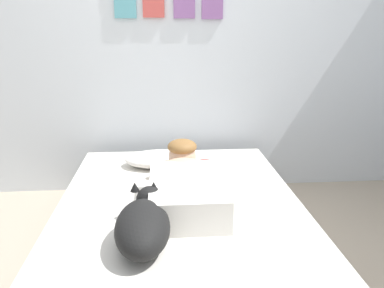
% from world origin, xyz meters
% --- Properties ---
extents(ground_plane, '(12.85, 12.85, 0.00)m').
position_xyz_m(ground_plane, '(0.00, 0.00, 0.00)').
color(ground_plane, tan).
extents(back_wall, '(4.43, 0.12, 2.50)m').
position_xyz_m(back_wall, '(0.00, 1.40, 1.25)').
color(back_wall, silver).
rests_on(back_wall, ground).
extents(bed, '(1.48, 1.92, 0.40)m').
position_xyz_m(bed, '(0.02, 0.26, 0.20)').
color(bed, '#726051').
rests_on(bed, ground).
extents(pillow, '(0.52, 0.32, 0.11)m').
position_xyz_m(pillow, '(-0.10, 0.83, 0.45)').
color(pillow, white).
rests_on(pillow, bed).
extents(person_lying, '(0.43, 0.92, 0.27)m').
position_xyz_m(person_lying, '(0.06, 0.23, 0.50)').
color(person_lying, silver).
rests_on(person_lying, bed).
extents(dog, '(0.26, 0.57, 0.21)m').
position_xyz_m(dog, '(-0.17, -0.26, 0.50)').
color(dog, black).
rests_on(dog, bed).
extents(coffee_cup, '(0.13, 0.09, 0.07)m').
position_xyz_m(coffee_cup, '(0.23, 0.70, 0.44)').
color(coffee_cup, '#D84C47').
rests_on(coffee_cup, bed).
extents(cell_phone, '(0.07, 0.14, 0.01)m').
position_xyz_m(cell_phone, '(0.07, 0.36, 0.40)').
color(cell_phone, black).
rests_on(cell_phone, bed).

